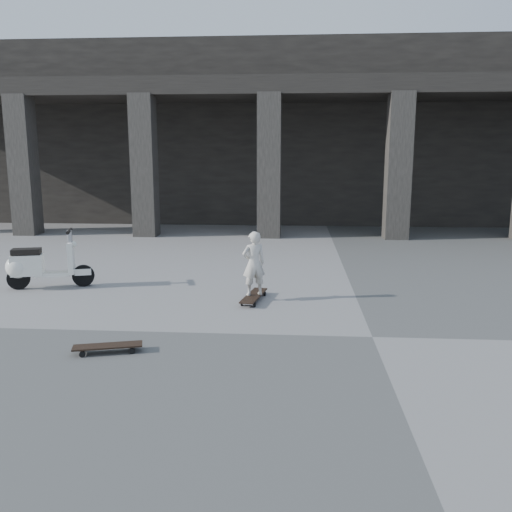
# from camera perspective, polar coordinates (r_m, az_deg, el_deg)

# --- Properties ---
(ground) EXTENTS (90.00, 90.00, 0.00)m
(ground) POSITION_cam_1_polar(r_m,az_deg,el_deg) (7.36, 12.15, -8.33)
(ground) COLOR #51524F
(ground) RESTS_ON ground
(colonnade) EXTENTS (28.00, 8.82, 6.00)m
(colonnade) POSITION_cam_1_polar(r_m,az_deg,el_deg) (20.69, 7.21, 12.54)
(colonnade) COLOR black
(colonnade) RESTS_ON ground
(longboard) EXTENTS (0.40, 1.01, 0.10)m
(longboard) POSITION_cam_1_polar(r_m,az_deg,el_deg) (8.87, -0.24, -4.24)
(longboard) COLOR black
(longboard) RESTS_ON ground
(skateboard_spare) EXTENTS (0.85, 0.42, 0.10)m
(skateboard_spare) POSITION_cam_1_polar(r_m,az_deg,el_deg) (6.87, -15.34, -9.20)
(skateboard_spare) COLOR black
(skateboard_spare) RESTS_ON ground
(child) EXTENTS (0.45, 0.38, 1.05)m
(child) POSITION_cam_1_polar(r_m,az_deg,el_deg) (8.75, -0.24, -0.79)
(child) COLOR beige
(child) RESTS_ON longboard
(scooter) EXTENTS (1.46, 0.70, 1.04)m
(scooter) POSITION_cam_1_polar(r_m,az_deg,el_deg) (10.36, -22.24, -0.95)
(scooter) COLOR black
(scooter) RESTS_ON ground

